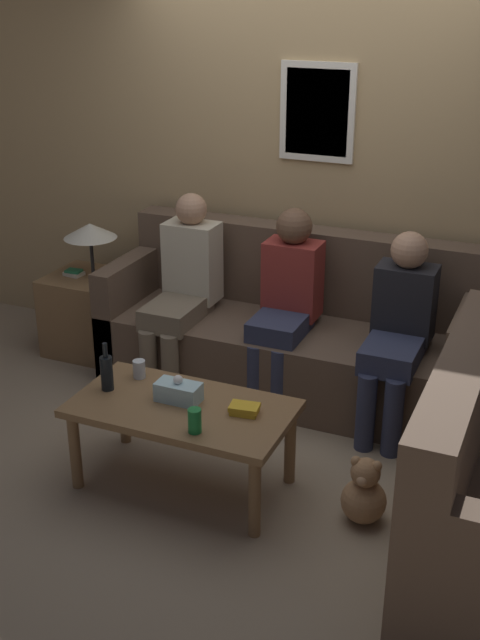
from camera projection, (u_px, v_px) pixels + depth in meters
The scene contains 14 objects.
ground_plane at pixel (259, 421), 4.84m from camera, with size 16.00×16.00×0.00m, color gray.
wall_back at pixel (317, 175), 5.12m from camera, with size 9.00×0.08×2.60m.
couch_main at pixel (290, 337), 5.13m from camera, with size 2.35×0.84×1.00m.
coffee_table at pixel (182, 416), 4.08m from camera, with size 1.12×0.61×0.47m.
side_table_with_lamp at pixel (89, 307), 5.64m from camera, with size 0.52×0.52×0.95m.
wine_bottle at pixel (107, 372), 4.17m from camera, with size 0.07×0.07×0.27m.
drinking_glass at pixel (139, 369), 4.32m from camera, with size 0.07×0.07×0.10m.
book_stack at pixel (244, 409), 3.97m from camera, with size 0.16×0.12×0.05m.
soda_can at pixel (195, 421), 3.80m from camera, with size 0.07×0.07×0.12m.
tissue_box at pixel (178, 391), 4.08m from camera, with size 0.23×0.12×0.14m.
person_left at pixel (184, 284), 5.11m from camera, with size 0.34×0.65×1.22m.
person_middle at pixel (286, 298), 4.88m from camera, with size 0.34×0.58×1.20m.
person_right at pixel (398, 326), 4.56m from camera, with size 0.34×0.62×1.16m.
teddy_bear at pixel (364, 494), 3.90m from camera, with size 0.23×0.23×0.35m.
Camera 1 is at (1.56, -3.90, 2.47)m, focal length 45.00 mm.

